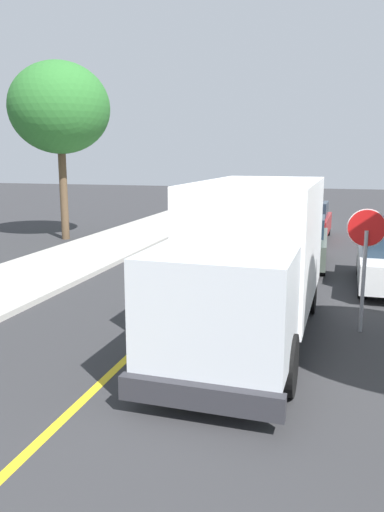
% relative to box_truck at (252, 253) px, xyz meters
% --- Properties ---
extents(centre_line_yellow, '(0.16, 56.00, 0.01)m').
position_rel_box_truck_xyz_m(centre_line_yellow, '(-2.01, 0.01, -1.76)').
color(centre_line_yellow, gold).
rests_on(centre_line_yellow, ground).
extents(box_truck, '(2.55, 7.23, 3.20)m').
position_rel_box_truck_xyz_m(box_truck, '(0.00, 0.00, 0.00)').
color(box_truck, white).
rests_on(box_truck, ground).
extents(parked_car_near, '(1.88, 4.43, 1.67)m').
position_rel_box_truck_xyz_m(parked_car_near, '(0.44, 7.41, -0.97)').
color(parked_car_near, '#4C564C').
rests_on(parked_car_near, ground).
extents(parked_car_mid, '(1.97, 4.47, 1.67)m').
position_rel_box_truck_xyz_m(parked_car_mid, '(0.39, 13.21, -0.97)').
color(parked_car_mid, maroon).
rests_on(parked_car_mid, ground).
extents(parked_car_far, '(1.95, 4.46, 1.67)m').
position_rel_box_truck_xyz_m(parked_car_far, '(-0.34, 18.72, -0.97)').
color(parked_car_far, silver).
rests_on(parked_car_far, ground).
extents(stop_sign, '(0.80, 0.10, 2.65)m').
position_rel_box_truck_xyz_m(stop_sign, '(2.24, 0.87, 0.09)').
color(stop_sign, gray).
rests_on(stop_sign, ground).
extents(street_tree_down_block, '(4.35, 4.35, 7.70)m').
position_rel_box_truck_xyz_m(street_tree_down_block, '(-10.17, 10.13, 3.96)').
color(street_tree_down_block, brown).
rests_on(street_tree_down_block, ground).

